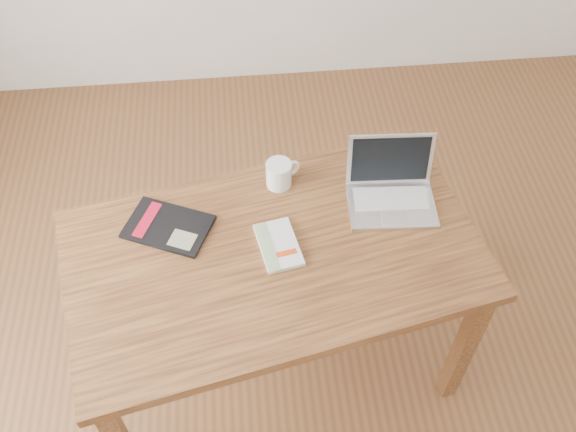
{
  "coord_description": "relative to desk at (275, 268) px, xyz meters",
  "views": [
    {
      "loc": [
        -0.23,
        -1.02,
        2.39
      ],
      "look_at": [
        -0.11,
        0.23,
        0.85
      ],
      "focal_mm": 40.0,
      "sensor_mm": 36.0,
      "label": 1
    }
  ],
  "objects": [
    {
      "name": "desk",
      "position": [
        0.0,
        0.0,
        0.0
      ],
      "size": [
        1.43,
        1.0,
        0.75
      ],
      "rotation": [
        0.0,
        0.0,
        0.21
      ],
      "color": "brown",
      "rests_on": "ground"
    },
    {
      "name": "black_guidebook",
      "position": [
        -0.33,
        0.13,
        0.1
      ],
      "size": [
        0.31,
        0.27,
        0.01
      ],
      "rotation": [
        0.0,
        0.0,
        1.15
      ],
      "color": "black",
      "rests_on": "desk"
    },
    {
      "name": "white_guidebook",
      "position": [
        0.02,
        0.02,
        0.1
      ],
      "size": [
        0.15,
        0.21,
        0.02
      ],
      "rotation": [
        0.0,
        0.0,
        0.19
      ],
      "color": "beige",
      "rests_on": "desk"
    },
    {
      "name": "coffee_mug",
      "position": [
        0.04,
        0.29,
        0.14
      ],
      "size": [
        0.12,
        0.09,
        0.09
      ],
      "rotation": [
        0.0,
        0.0,
        0.47
      ],
      "color": "white",
      "rests_on": "desk"
    },
    {
      "name": "laptop",
      "position": [
        0.41,
        0.19,
        0.13
      ],
      "size": [
        0.3,
        0.26,
        0.2
      ],
      "rotation": [
        0.0,
        0.0,
        -0.05
      ],
      "color": "silver",
      "rests_on": "desk"
    },
    {
      "name": "room",
      "position": [
        0.09,
        -0.17,
        0.69
      ],
      "size": [
        4.04,
        4.04,
        2.7
      ],
      "color": "brown",
      "rests_on": "ground"
    }
  ]
}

